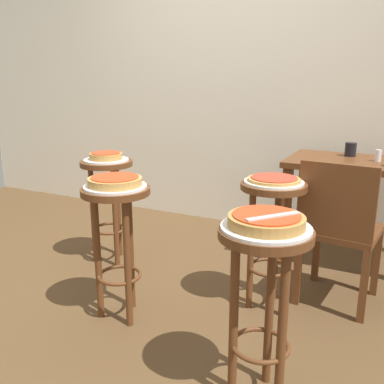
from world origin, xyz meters
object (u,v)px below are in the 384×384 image
(serving_plate_foreground, at_px, (266,228))
(pizza_middle, at_px, (115,181))
(condiment_shaker, at_px, (378,156))
(pizza_foreground, at_px, (266,220))
(stool_leftside, at_px, (272,219))
(serving_plate_leftside, at_px, (274,182))
(stool_rear, at_px, (108,190))
(pizza_server_knife, at_px, (273,216))
(stool_middle, at_px, (117,225))
(pizza_rear, at_px, (106,156))
(cup_far_edge, at_px, (351,149))
(dining_table, at_px, (368,179))
(serving_plate_rear, at_px, (106,160))
(stool_foreground, at_px, (264,280))
(wooden_chair, at_px, (339,228))
(pizza_leftside, at_px, (274,179))
(serving_plate_middle, at_px, (115,186))

(serving_plate_foreground, xyz_separation_m, pizza_middle, (-0.87, 0.26, 0.03))
(condiment_shaker, bearing_deg, pizza_foreground, -99.98)
(stool_leftside, bearing_deg, serving_plate_leftside, 0.00)
(pizza_foreground, bearing_deg, stool_rear, 148.64)
(stool_leftside, height_order, pizza_server_knife, pizza_server_knife)
(stool_middle, distance_m, pizza_rear, 0.80)
(cup_far_edge, bearing_deg, dining_table, -45.18)
(stool_middle, height_order, stool_rear, same)
(serving_plate_rear, bearing_deg, stool_rear, 116.57)
(pizza_server_knife, bearing_deg, stool_foreground, 95.49)
(dining_table, bearing_deg, serving_plate_foreground, -98.40)
(dining_table, height_order, wooden_chair, wooden_chair)
(stool_middle, bearing_deg, serving_plate_foreground, -16.65)
(stool_rear, bearing_deg, wooden_chair, 3.05)
(wooden_chair, bearing_deg, cup_far_edge, 94.22)
(stool_middle, distance_m, pizza_middle, 0.24)
(serving_plate_leftside, bearing_deg, condiment_shaker, 62.77)
(pizza_server_knife, bearing_deg, pizza_foreground, 95.49)
(serving_plate_foreground, distance_m, pizza_foreground, 0.03)
(stool_leftside, relative_size, pizza_server_knife, 3.33)
(serving_plate_leftside, xyz_separation_m, wooden_chair, (0.33, 0.20, -0.27))
(pizza_foreground, bearing_deg, serving_plate_foreground, 0.00)
(serving_plate_rear, distance_m, dining_table, 1.78)
(stool_foreground, xyz_separation_m, serving_plate_leftside, (-0.17, 0.72, 0.21))
(stool_leftside, distance_m, cup_far_edge, 1.08)
(stool_foreground, xyz_separation_m, serving_plate_foreground, (0.00, 0.00, 0.21))
(condiment_shaker, bearing_deg, stool_leftside, -117.23)
(pizza_middle, height_order, cup_far_edge, cup_far_edge)
(serving_plate_rear, bearing_deg, pizza_foreground, -31.36)
(pizza_leftside, bearing_deg, pizza_server_knife, -74.54)
(pizza_foreground, bearing_deg, stool_middle, 163.35)
(stool_foreground, bearing_deg, pizza_middle, 163.35)
(pizza_middle, xyz_separation_m, serving_plate_rear, (-0.50, 0.58, -0.03))
(pizza_foreground, bearing_deg, pizza_server_knife, -33.69)
(pizza_middle, bearing_deg, cup_far_edge, 56.76)
(pizza_middle, relative_size, serving_plate_leftside, 0.86)
(serving_plate_leftside, bearing_deg, stool_leftside, 0.00)
(serving_plate_middle, bearing_deg, stool_leftside, 33.19)
(pizza_foreground, distance_m, stool_leftside, 0.78)
(pizza_foreground, bearing_deg, pizza_leftside, 103.63)
(serving_plate_rear, bearing_deg, wooden_chair, 3.05)
(stool_leftside, distance_m, serving_plate_rear, 1.22)
(pizza_leftside, height_order, pizza_rear, pizza_rear)
(pizza_leftside, height_order, pizza_server_knife, pizza_server_knife)
(stool_leftside, relative_size, cup_far_edge, 7.51)
(serving_plate_middle, relative_size, stool_rear, 0.44)
(serving_plate_leftside, bearing_deg, serving_plate_rear, 174.29)
(stool_middle, height_order, dining_table, dining_table)
(serving_plate_rear, height_order, wooden_chair, wooden_chair)
(pizza_server_knife, bearing_deg, wooden_chair, 31.74)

